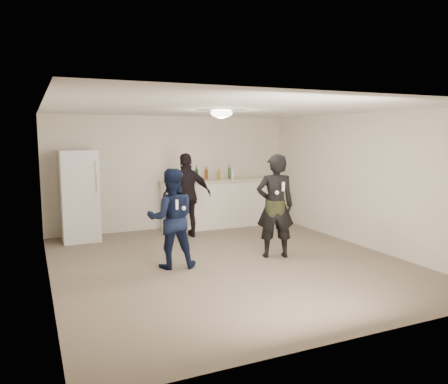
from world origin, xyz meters
name	(u,v)px	position (x,y,z in m)	size (l,w,h in m)	color
floor	(229,262)	(0.00, 0.00, 0.00)	(6.00, 6.00, 0.00)	#6B5B4C
ceiling	(229,109)	(0.00, 0.00, 2.50)	(6.00, 6.00, 0.00)	silver
wall_back	(173,173)	(0.00, 3.00, 1.25)	(6.00, 6.00, 0.00)	beige
wall_front	(355,220)	(0.00, -3.00, 1.25)	(6.00, 6.00, 0.00)	beige
wall_left	(46,197)	(-2.75, 0.00, 1.25)	(6.00, 6.00, 0.00)	beige
wall_right	(362,180)	(2.75, 0.00, 1.25)	(6.00, 6.00, 0.00)	beige
counter	(219,204)	(0.99, 2.67, 0.53)	(2.60, 0.56, 1.05)	white
counter_top	(219,180)	(0.99, 2.67, 1.07)	(2.68, 0.64, 0.04)	beige
fridge	(80,196)	(-2.06, 2.60, 0.90)	(0.70, 0.70, 1.80)	silver
fridge_handle	(96,177)	(-1.78, 2.23, 1.30)	(0.02, 0.02, 0.60)	silver
ceiling_dome	(222,113)	(0.00, 0.30, 2.45)	(0.36, 0.36, 0.16)	white
shaker	(174,177)	(-0.07, 2.74, 1.18)	(0.08, 0.08, 0.17)	silver
man	(171,218)	(-0.93, 0.14, 0.79)	(0.77, 0.60, 1.58)	#101E45
woman	(275,206)	(0.86, -0.01, 0.89)	(0.65, 0.43, 1.78)	black
camo_shorts	(275,208)	(0.86, -0.01, 0.85)	(0.34, 0.34, 0.28)	#313D1B
spectator	(187,195)	(-0.02, 2.01, 0.86)	(1.01, 0.42, 1.73)	black
remote_man	(177,205)	(-0.93, -0.14, 1.05)	(0.04, 0.04, 0.15)	silver
nunchuk_man	(184,208)	(-0.81, -0.11, 0.98)	(0.07, 0.07, 0.07)	white
remote_woman	(283,187)	(0.86, -0.26, 1.25)	(0.04, 0.04, 0.15)	white
nunchuk_woman	(277,193)	(0.76, -0.23, 1.15)	(0.07, 0.07, 0.07)	white
bottle_cluster	(215,175)	(0.91, 2.71, 1.20)	(0.85, 0.32, 0.25)	#134221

